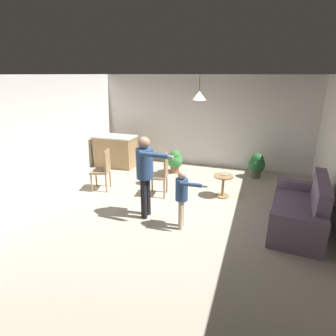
# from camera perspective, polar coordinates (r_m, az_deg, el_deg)

# --- Properties ---
(ground) EXTENTS (7.68, 7.68, 0.00)m
(ground) POSITION_cam_1_polar(r_m,az_deg,el_deg) (5.94, 0.06, -8.23)
(ground) COLOR #B2A893
(wall_back) EXTENTS (6.40, 0.10, 2.70)m
(wall_back) POSITION_cam_1_polar(r_m,az_deg,el_deg) (8.48, 7.26, 9.55)
(wall_back) COLOR silver
(wall_back) RESTS_ON ground
(wall_left) EXTENTS (0.10, 6.40, 2.70)m
(wall_left) POSITION_cam_1_polar(r_m,az_deg,el_deg) (7.15, -25.12, 6.17)
(wall_left) COLOR silver
(wall_left) RESTS_ON ground
(couch_floral) EXTENTS (1.01, 1.87, 1.00)m
(couch_floral) POSITION_cam_1_polar(r_m,az_deg,el_deg) (5.61, 25.70, -8.20)
(couch_floral) COLOR slate
(couch_floral) RESTS_ON ground
(kitchen_counter) EXTENTS (1.26, 0.66, 0.95)m
(kitchen_counter) POSITION_cam_1_polar(r_m,az_deg,el_deg) (8.56, -10.85, 3.46)
(kitchen_counter) COLOR #99754C
(kitchen_counter) RESTS_ON ground
(side_table_by_couch) EXTENTS (0.44, 0.44, 0.52)m
(side_table_by_couch) POSITION_cam_1_polar(r_m,az_deg,el_deg) (6.45, 11.33, -3.15)
(side_table_by_couch) COLOR #99754C
(side_table_by_couch) RESTS_ON ground
(person_adult) EXTENTS (0.80, 0.49, 1.62)m
(person_adult) POSITION_cam_1_polar(r_m,az_deg,el_deg) (5.22, -4.69, -0.16)
(person_adult) COLOR black
(person_adult) RESTS_ON ground
(person_child) EXTENTS (0.59, 0.33, 1.12)m
(person_child) POSITION_cam_1_polar(r_m,az_deg,el_deg) (4.92, 2.96, -5.25)
(person_child) COLOR tan
(person_child) RESTS_ON ground
(dining_chair_by_counter) EXTENTS (0.52, 0.52, 1.00)m
(dining_chair_by_counter) POSITION_cam_1_polar(r_m,az_deg,el_deg) (6.83, -13.32, -0.07)
(dining_chair_by_counter) COLOR #99754C
(dining_chair_by_counter) RESTS_ON ground
(dining_chair_near_wall) EXTENTS (0.49, 0.49, 1.00)m
(dining_chair_near_wall) POSITION_cam_1_polar(r_m,az_deg,el_deg) (6.32, -1.45, -1.10)
(dining_chair_near_wall) COLOR #99754C
(dining_chair_near_wall) RESTS_ON ground
(potted_plant_corner) EXTENTS (0.43, 0.43, 0.67)m
(potted_plant_corner) POSITION_cam_1_polar(r_m,az_deg,el_deg) (7.88, 1.43, 1.62)
(potted_plant_corner) COLOR brown
(potted_plant_corner) RESTS_ON ground
(potted_plant_by_wall) EXTENTS (0.44, 0.44, 0.68)m
(potted_plant_by_wall) POSITION_cam_1_polar(r_m,az_deg,el_deg) (7.87, 17.92, 0.72)
(potted_plant_by_wall) COLOR #4C4742
(potted_plant_by_wall) RESTS_ON ground
(spare_remote_on_table) EXTENTS (0.13, 0.05, 0.04)m
(spare_remote_on_table) POSITION_cam_1_polar(r_m,az_deg,el_deg) (6.37, 11.63, -1.42)
(spare_remote_on_table) COLOR white
(spare_remote_on_table) RESTS_ON side_table_by_couch
(ceiling_light_pendant) EXTENTS (0.32, 0.32, 0.55)m
(ceiling_light_pendant) POSITION_cam_1_polar(r_m,az_deg,el_deg) (6.43, 6.50, 14.71)
(ceiling_light_pendant) COLOR silver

